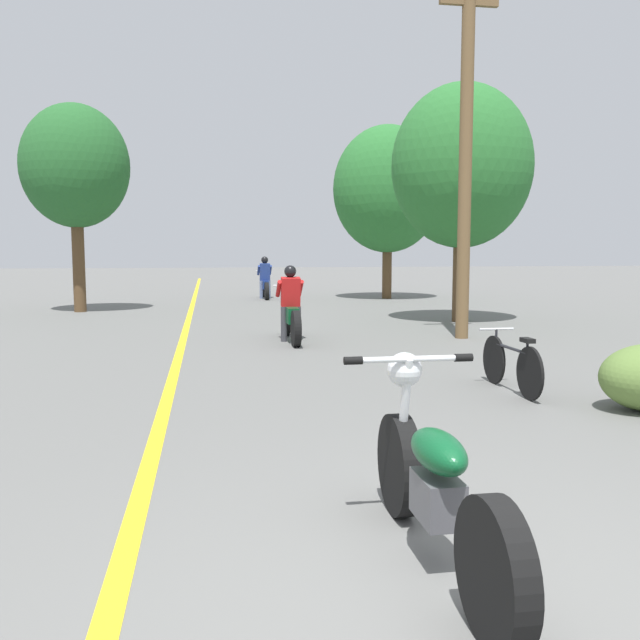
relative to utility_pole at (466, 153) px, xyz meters
name	(u,v)px	position (x,y,z in m)	size (l,w,h in m)	color
ground_plane	(492,627)	(-3.49, -9.39, -3.44)	(120.00, 120.00, 0.00)	#60605E
lane_stripe_center	(187,324)	(-5.19, 3.21, -3.43)	(0.14, 48.00, 0.01)	yellow
utility_pole	(466,153)	(0.00, 0.00, 0.00)	(1.10, 0.24, 6.70)	brown
roadside_tree_right_near	(462,167)	(1.02, 2.83, 0.10)	(3.22, 2.90, 5.41)	#513A23
roadside_tree_right_far	(388,189)	(1.29, 10.25, 0.23)	(3.69, 3.32, 5.80)	#513A23
roadside_tree_left	(75,167)	(-8.12, 6.83, 0.38)	(2.81, 2.53, 5.47)	#513A23
motorcycle_foreground	(434,484)	(-3.54, -8.73, -3.01)	(0.79, 2.09, 1.05)	black
motorcycle_rider_lead	(291,313)	(-3.24, 0.13, -2.92)	(0.50, 2.16, 1.38)	black
motorcycle_rider_far	(265,283)	(-2.81, 10.93, -2.90)	(0.50, 1.95, 1.43)	black
bicycle_parked	(511,364)	(-1.21, -4.68, -3.11)	(0.44, 1.56, 0.71)	black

